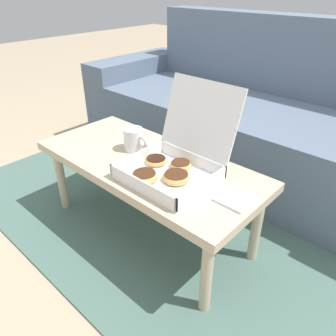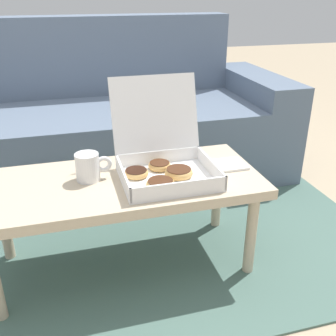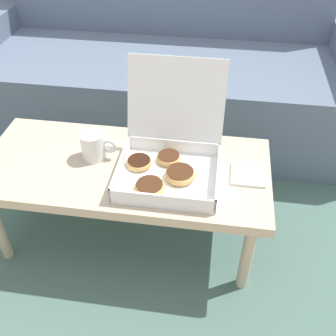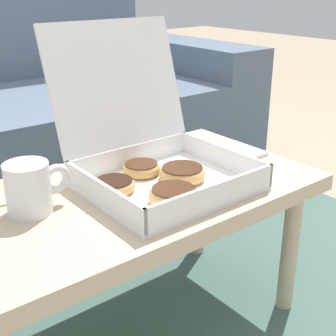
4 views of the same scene
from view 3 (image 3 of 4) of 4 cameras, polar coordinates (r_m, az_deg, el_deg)
The scene contains 7 objects.
ground_plane at distance 1.84m, azimuth -4.68°, elevation -7.24°, with size 12.00×12.00×0.00m, color tan.
area_rug at distance 2.04m, azimuth -2.95°, elevation -0.96°, with size 2.40×1.85×0.01m, color #4C6B60.
couch at distance 2.30m, azimuth -0.73°, elevation 13.62°, with size 2.28×0.85×0.93m.
coffee_table at distance 1.51m, azimuth -6.25°, elevation -0.87°, with size 1.09×0.48×0.41m.
pastry_box at distance 1.41m, azimuth -0.20°, elevation 1.57°, with size 0.36×0.40×0.36m.
coffee_mug at distance 1.50m, azimuth -10.65°, elevation 3.21°, with size 0.14×0.09×0.11m.
napkin_stack at distance 1.45m, azimuth 11.53°, elevation -0.94°, with size 0.12×0.12×0.01m.
Camera 3 is at (0.33, -1.19, 1.36)m, focal length 42.00 mm.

